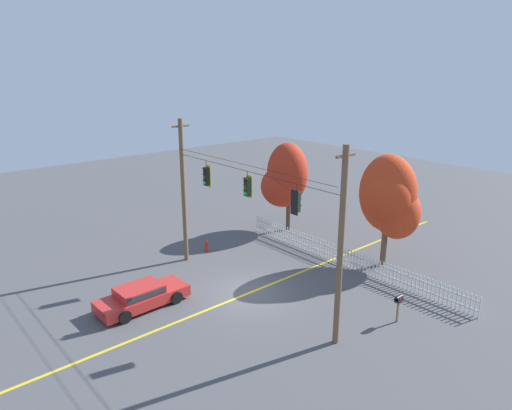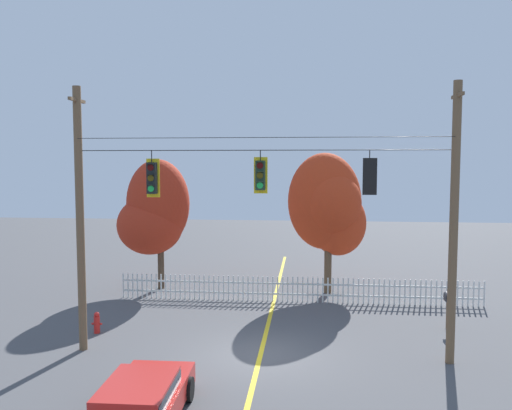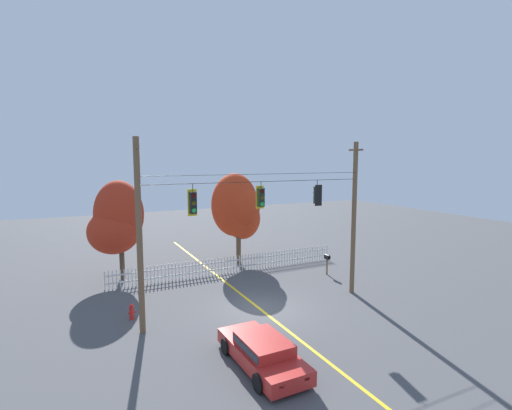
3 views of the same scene
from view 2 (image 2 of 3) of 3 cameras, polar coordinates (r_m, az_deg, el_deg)
ground at (r=17.62m, az=0.46°, el=-16.07°), size 80.00×80.00×0.00m
lane_centerline_stripe at (r=17.62m, az=0.46°, el=-16.06°), size 0.16×36.00×0.01m
signal_support_span at (r=16.58m, az=0.47°, el=-1.59°), size 12.14×1.10×8.68m
traffic_signal_westbound_side at (r=17.18m, az=-11.23°, el=2.91°), size 0.43×0.38×1.51m
traffic_signal_northbound_primary at (r=16.50m, az=0.48°, el=3.26°), size 0.43×0.38×1.36m
traffic_signal_eastbound_side at (r=16.52m, az=12.22°, el=3.07°), size 0.43×0.38×1.38m
white_picket_fence at (r=23.81m, az=4.55°, el=-9.14°), size 16.14×0.06×1.13m
autumn_maple_near_fence at (r=26.10m, az=-10.95°, el=-0.84°), size 3.52×3.00×6.40m
autumn_maple_mid at (r=25.24m, az=7.99°, el=-0.23°), size 3.75×3.22×6.70m
parked_car at (r=13.41m, az=-12.57°, el=-20.27°), size 2.00×4.59×1.15m
fire_hydrant at (r=20.50m, az=-16.91°, el=-12.13°), size 0.38×0.22×0.79m
roadside_mailbox at (r=21.21m, az=20.12°, el=-9.62°), size 0.25×0.44×1.37m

